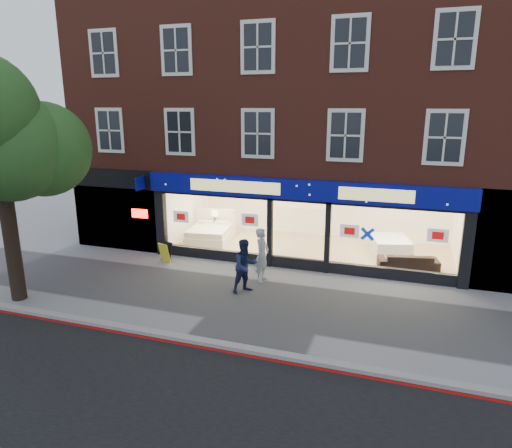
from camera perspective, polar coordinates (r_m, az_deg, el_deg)
The scene contains 12 objects.
ground at distance 13.95m, azimuth 2.23°, elevation -9.77°, with size 120.00×120.00×0.00m, color gray.
kerb_line at distance 11.34m, azimuth -2.36°, elevation -15.94°, with size 60.00×0.10×0.01m, color #8C0A07.
kerb_stone at distance 11.47m, azimuth -2.00°, elevation -15.23°, with size 60.00×0.25×0.12m, color gray.
showroom_floor at distance 18.69m, azimuth 6.77°, elevation -3.20°, with size 11.00×4.50×0.10m, color tan.
building at distance 19.46m, azimuth 8.41°, elevation 17.23°, with size 19.00×8.26×10.30m.
display_bed at distance 19.68m, azimuth -5.72°, elevation -1.09°, with size 1.98×2.30×1.18m.
bedside_table at distance 20.34m, azimuth -5.12°, elevation -0.71°, with size 0.45×0.45×0.55m, color brown.
mattress_stack at distance 18.51m, azimuth 16.42°, elevation -2.67°, with size 1.73×1.97×0.66m.
sofa at distance 17.01m, azimuth 18.48°, elevation -4.49°, with size 2.05×0.80×0.60m, color black.
a_board at distance 17.54m, azimuth -11.23°, elevation -3.48°, with size 0.50×0.32×0.76m, color gold.
pedestrian_grey at distance 15.26m, azimuth 0.75°, elevation -3.87°, with size 0.66×0.44×1.82m, color #A3A4AA.
pedestrian_blue at distance 14.37m, azimuth -1.35°, elevation -5.27°, with size 0.84×0.66×1.73m, color #171F42.
Camera 1 is at (3.51, -12.19, 5.80)m, focal length 32.00 mm.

